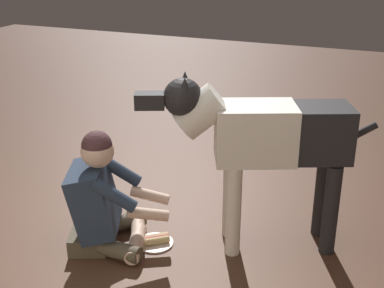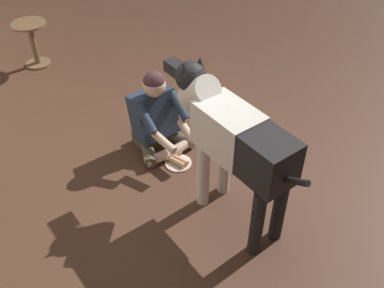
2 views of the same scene
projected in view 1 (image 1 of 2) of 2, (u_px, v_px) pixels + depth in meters
The scene contains 4 objects.
ground_plane at pixel (148, 229), 3.67m from camera, with size 13.61×13.61×0.00m, color #4F3123.
person_sitting_on_floor at pixel (102, 201), 3.36m from camera, with size 0.73×0.62×0.81m.
large_dog at pixel (264, 138), 3.22m from camera, with size 1.40×0.71×1.17m.
hot_dog_on_plate at pixel (155, 240), 3.48m from camera, with size 0.25×0.25×0.06m.
Camera 1 is at (-1.48, 2.82, 1.94)m, focal length 48.66 mm.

